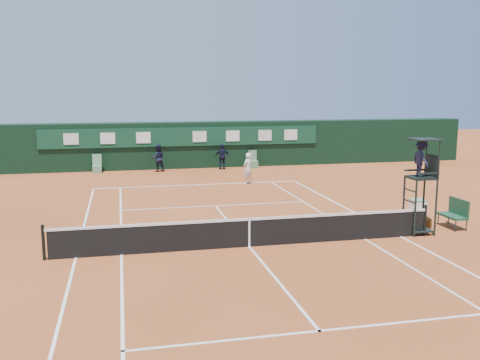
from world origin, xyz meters
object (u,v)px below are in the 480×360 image
at_px(player, 248,168).
at_px(tennis_net, 249,232).
at_px(player_bench, 455,212).
at_px(umpire_chair, 421,166).
at_px(cooler, 418,207).

bearing_deg(player, tennis_net, 38.36).
height_order(tennis_net, player_bench, same).
bearing_deg(tennis_net, player, 76.81).
height_order(tennis_net, player, player).
xyz_separation_m(player_bench, player, (-5.37, 10.89, 0.26)).
relative_size(umpire_chair, player_bench, 2.85).
xyz_separation_m(umpire_chair, cooler, (1.57, 2.65, -2.13)).
xyz_separation_m(tennis_net, cooler, (7.87, 2.91, -0.18)).
bearing_deg(umpire_chair, player_bench, 14.37).
relative_size(tennis_net, umpire_chair, 3.77).
distance_m(player_bench, player, 12.15).
bearing_deg(player_bench, umpire_chair, -165.63).
bearing_deg(umpire_chair, player, 107.50).
height_order(tennis_net, umpire_chair, umpire_chair).
height_order(tennis_net, cooler, tennis_net).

